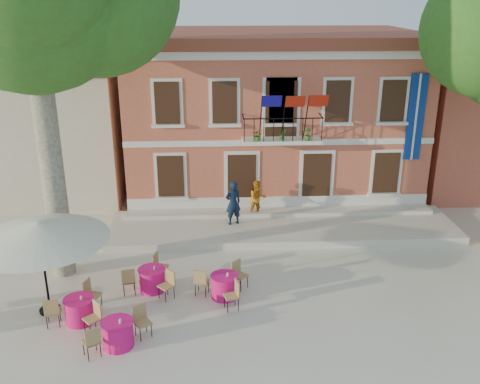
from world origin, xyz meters
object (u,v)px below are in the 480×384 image
at_px(pedestrian_orange, 258,199).
at_px(cafe_table_3, 79,309).
at_px(cafe_table_1, 118,333).
at_px(pedestrian_navy, 233,203).
at_px(cafe_table_0, 152,278).
at_px(cafe_table_4, 224,285).
at_px(patio_umbrella, 39,231).

height_order(pedestrian_orange, cafe_table_3, pedestrian_orange).
bearing_deg(pedestrian_orange, cafe_table_1, -133.86).
distance_m(pedestrian_navy, cafe_table_1, 8.27).
height_order(cafe_table_0, cafe_table_4, same).
distance_m(patio_umbrella, cafe_table_4, 5.83).
xyz_separation_m(patio_umbrella, cafe_table_1, (2.38, -1.85, -2.26)).
xyz_separation_m(pedestrian_navy, pedestrian_orange, (1.05, 0.76, -0.13)).
height_order(pedestrian_orange, cafe_table_0, pedestrian_orange).
distance_m(patio_umbrella, cafe_table_3, 2.56).
bearing_deg(pedestrian_orange, pedestrian_navy, -159.31).
bearing_deg(cafe_table_3, cafe_table_0, 41.23).
bearing_deg(cafe_table_4, pedestrian_orange, 75.40).
relative_size(patio_umbrella, cafe_table_0, 2.19).
xyz_separation_m(pedestrian_orange, cafe_table_3, (-5.81, -7.01, -0.65)).
bearing_deg(patio_umbrella, cafe_table_3, -30.23).
height_order(pedestrian_navy, cafe_table_0, pedestrian_navy).
height_order(cafe_table_1, cafe_table_4, same).
xyz_separation_m(patio_umbrella, pedestrian_orange, (6.88, 6.38, -1.59)).
xyz_separation_m(pedestrian_navy, cafe_table_3, (-4.76, -6.25, -0.78)).
height_order(cafe_table_0, cafe_table_3, same).
relative_size(pedestrian_navy, cafe_table_0, 1.00).
distance_m(cafe_table_0, cafe_table_4, 2.41).
relative_size(patio_umbrella, cafe_table_1, 2.17).
height_order(patio_umbrella, cafe_table_4, patio_umbrella).
relative_size(pedestrian_orange, cafe_table_1, 0.85).
bearing_deg(cafe_table_1, pedestrian_orange, 61.37).
bearing_deg(cafe_table_1, cafe_table_4, 38.82).
height_order(cafe_table_1, cafe_table_3, same).
distance_m(pedestrian_navy, cafe_table_0, 5.40).
relative_size(cafe_table_1, cafe_table_4, 1.02).
distance_m(patio_umbrella, cafe_table_0, 3.91).
xyz_separation_m(pedestrian_navy, cafe_table_4, (-0.47, -5.08, -0.78)).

